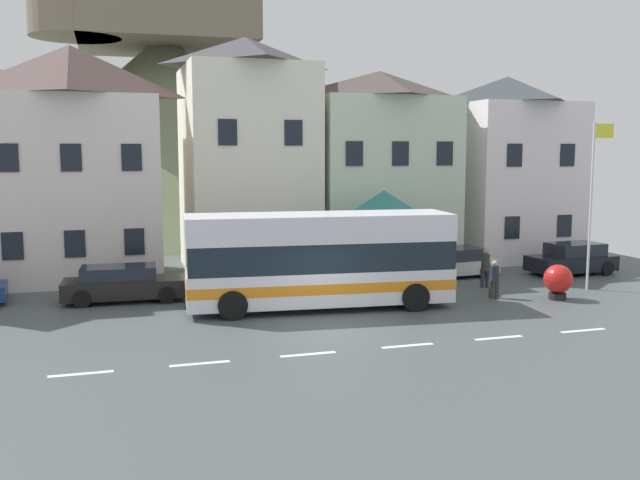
{
  "coord_description": "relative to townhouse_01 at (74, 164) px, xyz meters",
  "views": [
    {
      "loc": [
        -6.71,
        -20.84,
        5.62
      ],
      "look_at": [
        1.42,
        5.99,
        2.07
      ],
      "focal_mm": 39.59,
      "sensor_mm": 36.0,
      "label": 1
    }
  ],
  "objects": [
    {
      "name": "townhouse_01",
      "position": [
        0.0,
        0.0,
        0.0
      ],
      "size": [
        6.98,
        5.33,
        10.09
      ],
      "color": "silver",
      "rests_on": "ground_plane"
    },
    {
      "name": "townhouse_03",
      "position": [
        14.16,
        -0.03,
        -0.32
      ],
      "size": [
        6.68,
        5.28,
        9.45
      ],
      "color": "beige",
      "rests_on": "ground_plane"
    },
    {
      "name": "parked_car_02",
      "position": [
        15.8,
        -4.34,
        -4.4
      ],
      "size": [
        4.72,
        2.29,
        1.3
      ],
      "rotation": [
        0.0,
        0.0,
        3.25
      ],
      "color": "silver",
      "rests_on": "ground_plane"
    },
    {
      "name": "pedestrian_02",
      "position": [
        15.42,
        -8.94,
        -4.28
      ],
      "size": [
        0.36,
        0.34,
        1.45
      ],
      "color": "#38332D",
      "rests_on": "ground_plane"
    },
    {
      "name": "pedestrian_00",
      "position": [
        16.16,
        -6.99,
        -4.16
      ],
      "size": [
        0.37,
        0.34,
        1.62
      ],
      "color": "#2D2D38",
      "rests_on": "ground_plane"
    },
    {
      "name": "flagpole",
      "position": [
        20.03,
        -8.55,
        -1.11
      ],
      "size": [
        0.95,
        0.1,
        6.76
      ],
      "color": "silver",
      "rests_on": "ground_plane"
    },
    {
      "name": "ground_plane",
      "position": [
        8.01,
        -11.63,
        -5.07
      ],
      "size": [
        40.0,
        60.0,
        0.07
      ],
      "color": "#475051"
    },
    {
      "name": "harbour_buoy",
      "position": [
        17.6,
        -9.88,
        -4.3
      ],
      "size": [
        1.09,
        1.09,
        1.34
      ],
      "color": "black",
      "rests_on": "ground_plane"
    },
    {
      "name": "townhouse_04",
      "position": [
        21.56,
        0.56,
        -0.31
      ],
      "size": [
        5.93,
        6.45,
        9.46
      ],
      "color": "white",
      "rests_on": "ground_plane"
    },
    {
      "name": "parked_car_03",
      "position": [
        1.79,
        -5.38,
        -4.38
      ],
      "size": [
        4.62,
        2.06,
        1.34
      ],
      "rotation": [
        0.0,
        0.0,
        -0.05
      ],
      "color": "black",
      "rests_on": "ground_plane"
    },
    {
      "name": "bus_shelter",
      "position": [
        12.66,
        -4.42,
        -1.88
      ],
      "size": [
        3.6,
        3.6,
        3.95
      ],
      "color": "#473D33",
      "rests_on": "ground_plane"
    },
    {
      "name": "parked_car_00",
      "position": [
        21.62,
        -5.29,
        -4.35
      ],
      "size": [
        4.06,
        2.11,
        1.43
      ],
      "rotation": [
        0.0,
        0.0,
        3.2
      ],
      "color": "black",
      "rests_on": "ground_plane"
    },
    {
      "name": "transit_bus",
      "position": [
        8.5,
        -8.64,
        -3.33
      ],
      "size": [
        9.65,
        3.34,
        3.4
      ],
      "rotation": [
        0.0,
        0.0,
        -0.09
      ],
      "color": "white",
      "rests_on": "ground_plane"
    },
    {
      "name": "public_bench",
      "position": [
        10.41,
        -2.07,
        -4.57
      ],
      "size": [
        1.73,
        0.48,
        0.87
      ],
      "color": "brown",
      "rests_on": "ground_plane"
    },
    {
      "name": "townhouse_02",
      "position": [
        7.7,
        0.59,
        0.39
      ],
      "size": [
        5.73,
        6.52,
        10.86
      ],
      "color": "silver",
      "rests_on": "ground_plane"
    },
    {
      "name": "hilltop_castle",
      "position": [
        5.65,
        21.93,
        3.06
      ],
      "size": [
        32.47,
        32.47,
        23.69
      ],
      "color": "#606C4C",
      "rests_on": "ground_plane"
    },
    {
      "name": "pedestrian_01",
      "position": [
        13.32,
        -6.55,
        -4.24
      ],
      "size": [
        0.34,
        0.32,
        1.48
      ],
      "color": "#38332D",
      "rests_on": "ground_plane"
    }
  ]
}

